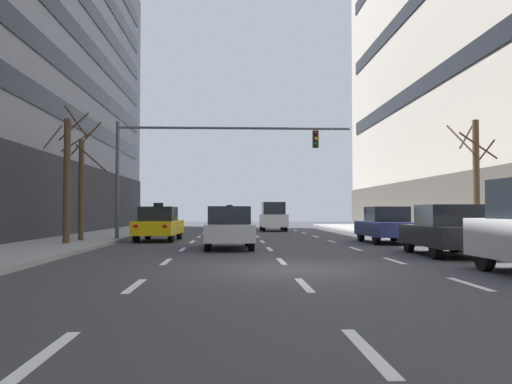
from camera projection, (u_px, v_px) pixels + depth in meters
ground_plane at (288, 269)px, 13.60m from camera, size 120.00×120.00×0.00m
lane_stripe_l1_s2 at (45, 354)px, 5.48m from camera, size 0.16×2.00×0.01m
lane_stripe_l1_s3 at (135, 286)px, 10.47m from camera, size 0.16×2.00×0.01m
lane_stripe_l1_s4 at (166, 262)px, 15.46m from camera, size 0.16×2.00×0.01m
lane_stripe_l1_s5 at (183, 249)px, 20.45m from camera, size 0.16×2.00×0.01m
lane_stripe_l1_s6 at (192, 242)px, 25.45m from camera, size 0.16×2.00×0.01m
lane_stripe_l1_s7 at (199, 237)px, 30.44m from camera, size 0.16×2.00×0.01m
lane_stripe_l1_s8 at (204, 233)px, 35.43m from camera, size 0.16×2.00×0.01m
lane_stripe_l1_s9 at (207, 230)px, 40.42m from camera, size 0.16×2.00×0.01m
lane_stripe_l1_s10 at (210, 228)px, 45.41m from camera, size 0.16×2.00×0.01m
lane_stripe_l2_s2 at (368, 351)px, 5.62m from camera, size 0.16×2.00×0.01m
lane_stripe_l2_s3 at (304, 285)px, 10.61m from camera, size 0.16×2.00×0.01m
lane_stripe_l2_s4 at (281, 261)px, 15.60m from camera, size 0.16×2.00×0.01m
lane_stripe_l2_s5 at (270, 249)px, 20.59m from camera, size 0.16×2.00×0.01m
lane_stripe_l2_s6 at (262, 242)px, 25.59m from camera, size 0.16×2.00×0.01m
lane_stripe_l2_s7 at (258, 236)px, 30.58m from camera, size 0.16×2.00×0.01m
lane_stripe_l2_s8 at (254, 233)px, 35.57m from camera, size 0.16×2.00×0.01m
lane_stripe_l2_s9 at (251, 230)px, 40.56m from camera, size 0.16×2.00×0.01m
lane_stripe_l2_s10 at (249, 228)px, 45.56m from camera, size 0.16×2.00×0.01m
lane_stripe_l3_s3 at (469, 284)px, 10.75m from camera, size 0.16×2.00×0.01m
lane_stripe_l3_s4 at (394, 261)px, 15.74m from camera, size 0.16×2.00×0.01m
lane_stripe_l3_s5 at (355, 249)px, 20.73m from camera, size 0.16×2.00×0.01m
lane_stripe_l3_s6 at (332, 241)px, 25.73m from camera, size 0.16×2.00×0.01m
lane_stripe_l3_s7 at (315, 236)px, 30.72m from camera, size 0.16×2.00×0.01m
lane_stripe_l3_s8 at (304, 233)px, 35.71m from camera, size 0.16×2.00×0.01m
lane_stripe_l3_s9 at (295, 230)px, 40.70m from camera, size 0.16×2.00×0.01m
lane_stripe_l3_s10 at (288, 228)px, 45.70m from camera, size 0.16×2.00×0.01m
taxi_driving_0 at (159, 224)px, 26.21m from camera, size 2.03×4.48×1.83m
car_driving_1 at (229, 228)px, 20.78m from camera, size 1.90×4.36×1.62m
taxi_driving_2 at (230, 218)px, 43.10m from camera, size 2.10×4.68×1.92m
car_driving_3 at (273, 217)px, 39.29m from camera, size 1.81×4.29×2.07m
car_parked_2 at (446, 230)px, 17.61m from camera, size 1.95×4.44×1.65m
car_parked_3 at (386, 225)px, 24.55m from camera, size 1.88×4.39×1.64m
traffic_signal_0 at (198, 152)px, 26.44m from camera, size 11.42×0.35×5.66m
street_tree_0 at (476, 178)px, 21.31m from camera, size 1.60×1.58×4.98m
street_tree_1 at (67, 178)px, 22.15m from camera, size 1.63×1.61×5.48m
street_tree_2 at (82, 186)px, 24.26m from camera, size 2.13×2.14×5.42m
pedestrian_0 at (401, 219)px, 28.74m from camera, size 0.53×0.21×1.53m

